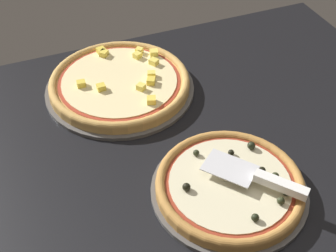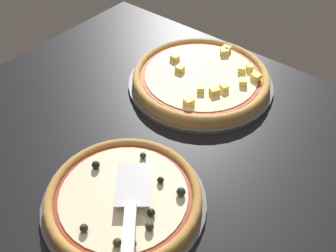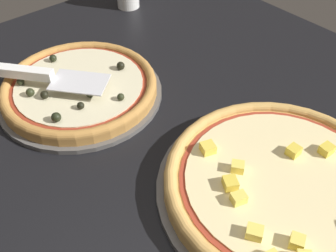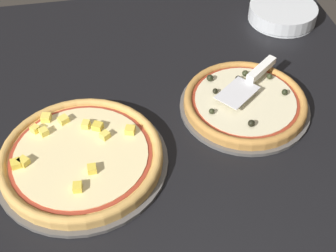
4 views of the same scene
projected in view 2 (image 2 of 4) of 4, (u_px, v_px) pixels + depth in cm
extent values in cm
cube|color=black|center=(164.00, 172.00, 89.61)|extent=(126.51, 107.01, 3.60)
cylinder|color=#565451|center=(124.00, 202.00, 80.74)|extent=(33.89, 33.89, 1.00)
cylinder|color=#B77F3D|center=(123.00, 198.00, 79.78)|extent=(31.86, 31.86, 1.78)
torus|color=#B77F3D|center=(123.00, 195.00, 79.17)|extent=(31.86, 31.86, 2.02)
cylinder|color=maroon|center=(123.00, 195.00, 79.12)|extent=(27.69, 27.69, 0.15)
cylinder|color=beige|center=(123.00, 195.00, 79.03)|extent=(26.12, 26.12, 0.40)
sphere|color=#282D19|center=(150.00, 227.00, 72.55)|extent=(1.67, 1.67, 1.67)
sphere|color=black|center=(160.00, 180.00, 80.62)|extent=(1.42, 1.42, 1.42)
sphere|color=black|center=(181.00, 192.00, 78.20)|extent=(1.83, 1.83, 1.83)
sphere|color=#282D19|center=(117.00, 243.00, 70.21)|extent=(1.60, 1.60, 1.60)
sphere|color=black|center=(131.00, 204.00, 76.16)|extent=(1.80, 1.80, 1.80)
sphere|color=black|center=(132.00, 244.00, 70.06)|extent=(1.56, 1.56, 1.56)
sphere|color=black|center=(151.00, 213.00, 74.78)|extent=(1.62, 1.62, 1.62)
sphere|color=black|center=(83.00, 227.00, 72.50)|extent=(1.60, 1.60, 1.60)
sphere|color=black|center=(143.00, 178.00, 81.02)|extent=(1.54, 1.54, 1.54)
sphere|color=#282D19|center=(143.00, 156.00, 85.52)|extent=(1.43, 1.43, 1.43)
sphere|color=black|center=(96.00, 165.00, 83.40)|extent=(1.73, 1.73, 1.73)
cylinder|color=#565451|center=(200.00, 83.00, 109.96)|extent=(40.21, 40.21, 1.00)
cylinder|color=tan|center=(201.00, 79.00, 108.93)|extent=(37.80, 37.80, 2.00)
torus|color=tan|center=(201.00, 76.00, 108.24)|extent=(37.80, 37.80, 2.10)
cylinder|color=#A33823|center=(201.00, 76.00, 108.19)|extent=(32.86, 32.86, 0.15)
cylinder|color=beige|center=(201.00, 75.00, 108.10)|extent=(31.00, 31.00, 0.40)
cube|color=yellow|center=(180.00, 69.00, 108.68)|extent=(2.17, 2.01, 1.54)
cube|color=#F9E05B|center=(201.00, 89.00, 102.19)|extent=(2.72, 2.75, 1.54)
cube|color=#F9E05B|center=(250.00, 68.00, 109.03)|extent=(2.59, 2.59, 1.54)
cube|color=yellow|center=(214.00, 91.00, 101.52)|extent=(2.93, 3.01, 1.54)
cube|color=#F9E05B|center=(224.00, 87.00, 102.55)|extent=(2.60, 2.31, 1.54)
cube|color=yellow|center=(175.00, 58.00, 112.63)|extent=(2.37, 2.08, 1.54)
cube|color=#F4D64C|center=(189.00, 101.00, 98.47)|extent=(2.85, 2.84, 1.54)
cube|color=#F9E05B|center=(256.00, 77.00, 105.99)|extent=(2.73, 2.69, 1.54)
cube|color=#F4D64C|center=(224.00, 52.00, 114.85)|extent=(3.01, 3.02, 1.54)
cube|color=yellow|center=(226.00, 49.00, 115.97)|extent=(2.62, 2.55, 1.54)
cube|color=#F9E05B|center=(244.00, 82.00, 104.17)|extent=(2.89, 2.98, 1.54)
cube|color=#F9E05B|center=(242.00, 69.00, 108.47)|extent=(2.63, 2.59, 1.54)
cube|color=silver|center=(133.00, 184.00, 78.33)|extent=(12.37, 12.94, 0.24)
cube|color=white|center=(129.00, 231.00, 69.63)|extent=(8.87, 10.17, 2.00)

